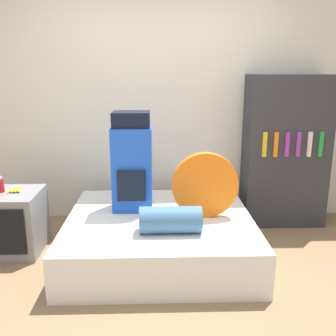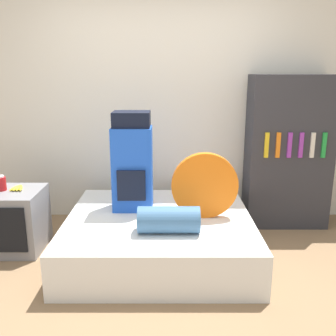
{
  "view_description": "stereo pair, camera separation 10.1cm",
  "coord_description": "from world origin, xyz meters",
  "px_view_note": "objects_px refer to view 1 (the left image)",
  "views": [
    {
      "loc": [
        -0.01,
        -2.5,
        1.65
      ],
      "look_at": [
        0.09,
        0.65,
        0.82
      ],
      "focal_mm": 40.0,
      "sensor_mm": 36.0,
      "label": 1
    },
    {
      "loc": [
        0.09,
        -2.5,
        1.65
      ],
      "look_at": [
        0.09,
        0.65,
        0.82
      ],
      "focal_mm": 40.0,
      "sensor_mm": 36.0,
      "label": 2
    }
  ],
  "objects_px": {
    "sleeping_roll": "(171,220)",
    "tent_bag": "(205,185)",
    "television": "(10,222)",
    "bookshelf": "(285,152)",
    "backpack": "(132,163)"
  },
  "relations": [
    {
      "from": "backpack",
      "to": "sleeping_roll",
      "type": "height_order",
      "value": "backpack"
    },
    {
      "from": "television",
      "to": "tent_bag",
      "type": "bearing_deg",
      "value": -4.18
    },
    {
      "from": "television",
      "to": "bookshelf",
      "type": "xyz_separation_m",
      "value": [
        2.74,
        0.61,
        0.52
      ]
    },
    {
      "from": "tent_bag",
      "to": "bookshelf",
      "type": "distance_m",
      "value": 1.22
    },
    {
      "from": "tent_bag",
      "to": "sleeping_roll",
      "type": "distance_m",
      "value": 0.49
    },
    {
      "from": "backpack",
      "to": "bookshelf",
      "type": "bearing_deg",
      "value": 17.83
    },
    {
      "from": "tent_bag",
      "to": "television",
      "type": "relative_size",
      "value": 1.03
    },
    {
      "from": "sleeping_roll",
      "to": "tent_bag",
      "type": "bearing_deg",
      "value": 46.37
    },
    {
      "from": "tent_bag",
      "to": "television",
      "type": "xyz_separation_m",
      "value": [
        -1.79,
        0.13,
        -0.38
      ]
    },
    {
      "from": "backpack",
      "to": "bookshelf",
      "type": "distance_m",
      "value": 1.69
    },
    {
      "from": "backpack",
      "to": "bookshelf",
      "type": "height_order",
      "value": "bookshelf"
    },
    {
      "from": "tent_bag",
      "to": "bookshelf",
      "type": "bearing_deg",
      "value": 37.83
    },
    {
      "from": "backpack",
      "to": "sleeping_roll",
      "type": "xyz_separation_m",
      "value": [
        0.34,
        -0.56,
        -0.34
      ]
    },
    {
      "from": "sleeping_roll",
      "to": "television",
      "type": "height_order",
      "value": "sleeping_roll"
    },
    {
      "from": "television",
      "to": "bookshelf",
      "type": "height_order",
      "value": "bookshelf"
    }
  ]
}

